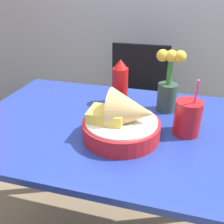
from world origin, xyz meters
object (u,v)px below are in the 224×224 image
(food_basket, at_px, (124,121))
(ketchup_bottle, at_px, (120,83))
(chair_far_window, at_px, (137,96))
(flower_vase, at_px, (168,85))
(drink_cup, at_px, (187,119))

(food_basket, bearing_deg, ketchup_bottle, 106.33)
(chair_far_window, xyz_separation_m, food_basket, (0.10, -0.89, 0.29))
(chair_far_window, relative_size, flower_vase, 3.37)
(food_basket, xyz_separation_m, flower_vase, (0.12, 0.25, 0.05))
(ketchup_bottle, height_order, flower_vase, flower_vase)
(food_basket, distance_m, flower_vase, 0.28)
(chair_far_window, distance_m, food_basket, 0.94)
(ketchup_bottle, distance_m, flower_vase, 0.20)
(food_basket, bearing_deg, flower_vase, 63.64)
(chair_far_window, relative_size, food_basket, 3.20)
(chair_far_window, xyz_separation_m, drink_cup, (0.31, -0.81, 0.29))
(drink_cup, relative_size, flower_vase, 0.84)
(chair_far_window, bearing_deg, flower_vase, -70.68)
(food_basket, distance_m, ketchup_bottle, 0.28)
(ketchup_bottle, xyz_separation_m, drink_cup, (0.28, -0.18, -0.04))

